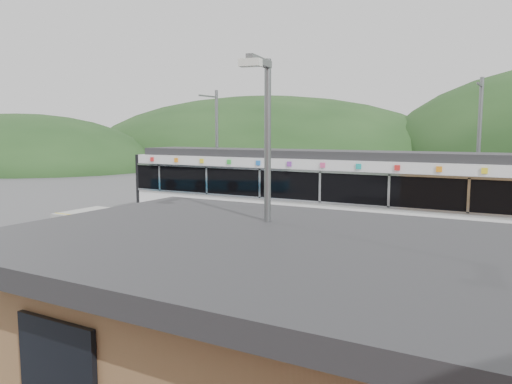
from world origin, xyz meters
The scene contains 9 objects.
ground centered at (0.00, 0.00, 0.00)m, with size 120.00×120.00×0.00m, color #4C4C4F.
hills centered at (6.19, 5.29, 0.00)m, with size 146.00×149.00×26.00m.
platform centered at (0.00, 3.30, 0.15)m, with size 26.00×3.20×0.30m, color #9E9E99.
yellow_line centered at (0.00, 2.00, 0.30)m, with size 26.00×0.10×0.01m, color yellow.
train centered at (0.65, 6.00, 2.06)m, with size 20.44×3.01×3.74m.
catenary_mast_west centered at (-7.00, 8.56, 3.65)m, with size 0.18×1.80×7.00m.
catenary_mast_east centered at (7.00, 8.56, 3.65)m, with size 0.18×1.80×7.00m.
station_shelter centered at (6.00, -9.01, 1.55)m, with size 9.20×6.20×3.00m.
lamp_post centered at (5.10, -7.92, 3.51)m, with size 0.38×1.06×5.87m.
Camera 1 is at (9.30, -15.65, 4.61)m, focal length 35.00 mm.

